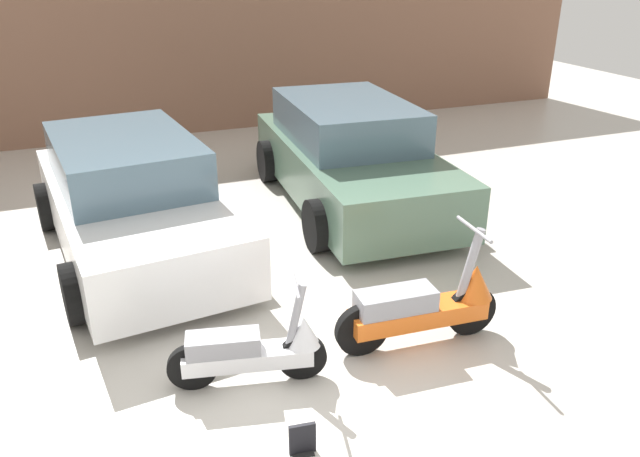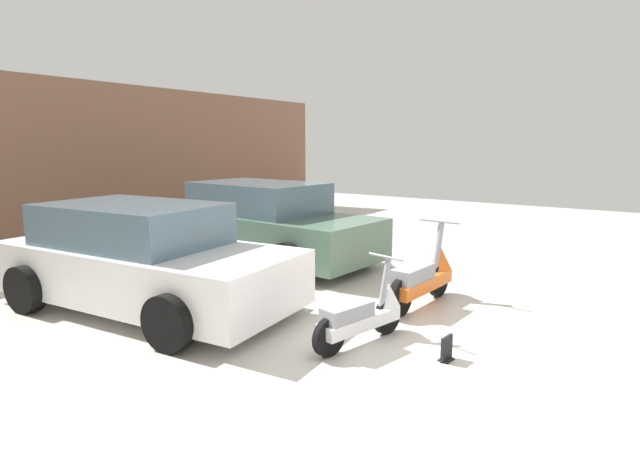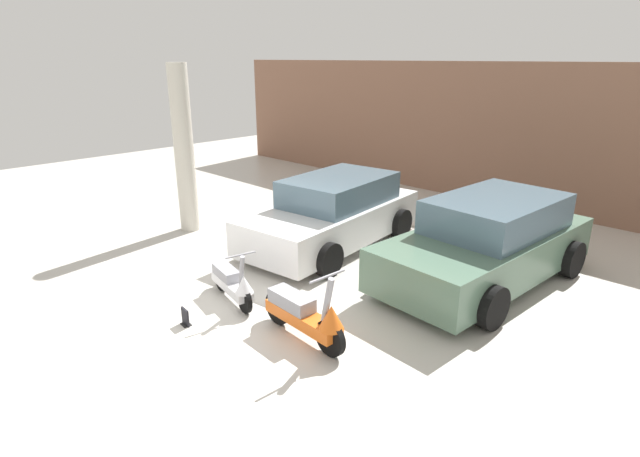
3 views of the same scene
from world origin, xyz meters
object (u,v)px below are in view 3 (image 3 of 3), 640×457
at_px(scooter_front_right, 306,314).
at_px(placard_near_left_scooter, 185,318).
at_px(scooter_front_left, 233,283).
at_px(car_rear_left, 334,213).
at_px(support_column_side, 184,150).
at_px(car_rear_center, 488,242).

distance_m(scooter_front_right, placard_near_left_scooter, 1.84).
height_order(scooter_front_left, placard_near_left_scooter, scooter_front_left).
height_order(scooter_front_right, car_rear_left, car_rear_left).
bearing_deg(support_column_side, placard_near_left_scooter, -32.88).
relative_size(car_rear_left, support_column_side, 1.20).
relative_size(car_rear_left, placard_near_left_scooter, 16.58).
bearing_deg(scooter_front_right, placard_near_left_scooter, -145.12).
xyz_separation_m(scooter_front_right, support_column_side, (-5.25, 1.45, 1.40)).
distance_m(scooter_front_right, car_rear_left, 3.79).
relative_size(scooter_front_left, car_rear_center, 0.30).
bearing_deg(placard_near_left_scooter, support_column_side, 147.12).
height_order(scooter_front_right, support_column_side, support_column_side).
xyz_separation_m(scooter_front_right, placard_near_left_scooter, (-1.56, -0.94, -0.29)).
xyz_separation_m(scooter_front_left, car_rear_center, (2.46, 3.56, 0.37)).
relative_size(car_rear_center, placard_near_left_scooter, 17.07).
bearing_deg(scooter_front_left, car_rear_center, 67.84).
bearing_deg(car_rear_left, scooter_front_left, 5.68).
xyz_separation_m(car_rear_left, placard_near_left_scooter, (0.72, -3.95, -0.56)).
bearing_deg(car_rear_left, placard_near_left_scooter, 4.17).
xyz_separation_m(scooter_front_left, car_rear_left, (-0.63, 3.02, 0.34)).
bearing_deg(scooter_front_right, car_rear_left, 130.98).
relative_size(scooter_front_right, support_column_side, 0.45).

